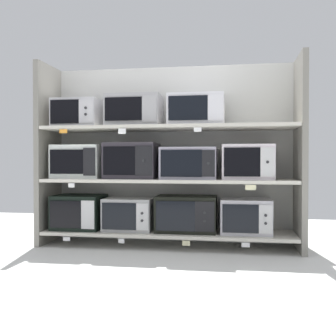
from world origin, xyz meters
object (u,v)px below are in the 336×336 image
Objects in this scene: microwave_8 at (78,114)px; microwave_10 at (197,111)px; microwave_2 at (186,214)px; microwave_9 at (134,111)px; microwave_5 at (132,161)px; microwave_7 at (248,162)px; microwave_0 at (79,212)px; microwave_3 at (246,216)px; microwave_6 at (189,163)px; microwave_4 at (80,162)px; microwave_1 at (129,214)px.

microwave_8 is 1.14m from microwave_10.
microwave_2 is 1.09× the size of microwave_9.
microwave_9 reaches higher than microwave_2.
microwave_10 reaches higher than microwave_8.
microwave_7 is at bearing -0.01° from microwave_5.
microwave_0 reaches higher than microwave_3.
microwave_6 is (0.54, -0.00, -0.02)m from microwave_5.
microwave_4 is (0.00, 0.00, 0.48)m from microwave_0.
microwave_7 is 0.90× the size of microwave_10.
microwave_7 is 0.90× the size of microwave_9.
microwave_10 is (0.61, 0.00, 0.46)m from microwave_5.
microwave_5 reaches higher than microwave_3.
microwave_6 is at bearing -0.03° from microwave_5.
microwave_10 is (1.13, -0.00, 0.47)m from microwave_4.
microwave_1 is 0.50m from microwave_5.
microwave_5 is 1.05× the size of microwave_7.
microwave_4 is at bearing 179.97° from microwave_5.
microwave_6 is (1.06, -0.00, -0.01)m from microwave_4.
microwave_5 reaches higher than microwave_7.
microwave_10 is at bearing 179.98° from microwave_7.
microwave_3 is 1.02× the size of microwave_8.
microwave_6 reaches higher than microwave_0.
microwave_7 is 0.66m from microwave_10.
microwave_9 is at bearing 179.98° from microwave_10.
microwave_10 is (0.64, 0.00, 0.96)m from microwave_1.
microwave_5 is 1.09× the size of microwave_8.
microwave_4 is 1.02× the size of microwave_7.
microwave_2 is at bearing -180.00° from microwave_7.
microwave_3 is at bearing -0.02° from microwave_9.
microwave_2 is 1.16× the size of microwave_5.
microwave_0 is at bearing 180.00° from microwave_7.
microwave_4 reaches higher than microwave_2.
microwave_6 is at bearing -0.00° from microwave_8.
microwave_8 reaches higher than microwave_0.
microwave_1 is at bearing -180.00° from microwave_3.
microwave_6 is at bearing -179.99° from microwave_7.
microwave_8 is at bearing -180.00° from microwave_1.
microwave_4 is 1.22m from microwave_10.
microwave_10 reaches higher than microwave_2.
microwave_7 is 1.03× the size of microwave_8.
microwave_9 is at bearing 0.02° from microwave_0.
microwave_10 reaches higher than microwave_5.
microwave_0 is 0.91× the size of microwave_10.
microwave_0 reaches higher than microwave_1.
microwave_1 is 1.04× the size of microwave_8.
microwave_0 is 1.00× the size of microwave_7.
microwave_2 is at bearing 0.01° from microwave_1.
microwave_6 reaches higher than microwave_3.
microwave_9 is 1.01× the size of microwave_10.
microwave_6 is (-0.52, -0.00, 0.48)m from microwave_3.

